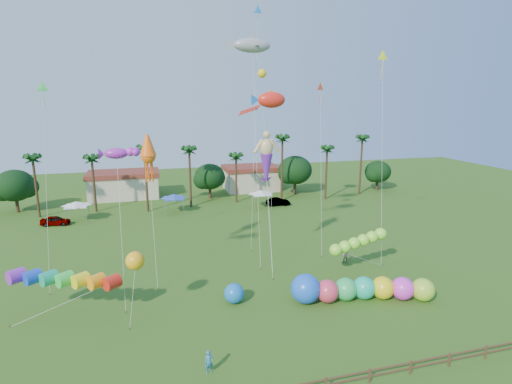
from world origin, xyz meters
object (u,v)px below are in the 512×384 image
object	(u,v)px
car_b	(278,202)
blue_ball	(234,293)
car_a	(55,221)
caterpillar_inflatable	(357,289)
spectator_a	(209,362)
spectator_b	(346,256)

from	to	relation	value
car_b	blue_ball	bearing A→B (deg)	158.19
car_a	caterpillar_inflatable	xyz separation A→B (m)	(30.36, -31.18, 0.43)
caterpillar_inflatable	blue_ball	distance (m)	10.87
caterpillar_inflatable	car_a	bearing A→B (deg)	146.75
spectator_a	blue_ball	distance (m)	9.39
car_a	spectator_a	bearing A→B (deg)	-149.42
spectator_a	spectator_b	xyz separation A→B (m)	(17.25, 13.99, 0.04)
car_b	caterpillar_inflatable	world-z (taller)	caterpillar_inflatable
spectator_b	car_a	bearing A→B (deg)	172.94
car_b	caterpillar_inflatable	distance (m)	33.29
car_b	blue_ball	xyz separation A→B (m)	(-14.31, -30.58, 0.23)
car_b	spectator_a	bearing A→B (deg)	158.77
spectator_b	caterpillar_inflatable	distance (m)	8.40
car_a	car_b	world-z (taller)	car_a
blue_ball	spectator_a	bearing A→B (deg)	-112.39
car_a	car_b	size ratio (longest dim) A/B	0.98
car_b	spectator_b	size ratio (longest dim) A/B	2.37
car_a	car_b	distance (m)	34.15
car_b	spectator_b	distance (m)	25.28
spectator_a	spectator_b	distance (m)	22.21
caterpillar_inflatable	blue_ball	size ratio (longest dim) A/B	7.20
car_a	blue_ball	world-z (taller)	blue_ball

